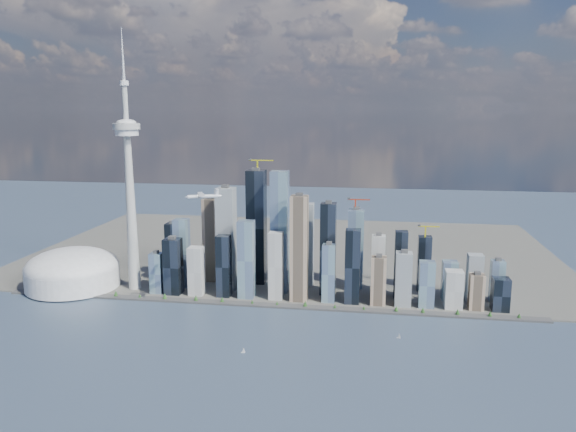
% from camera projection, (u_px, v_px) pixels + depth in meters
% --- Properties ---
extents(ground, '(4000.00, 4000.00, 0.00)m').
position_uv_depth(ground, '(232.00, 360.00, 888.52)').
color(ground, '#2E3F52').
rests_on(ground, ground).
extents(seawall, '(1100.00, 22.00, 4.00)m').
position_uv_depth(seawall, '(263.00, 305.00, 1130.72)').
color(seawall, '#383838').
rests_on(seawall, ground).
extents(land, '(1400.00, 900.00, 3.00)m').
position_uv_depth(land, '(295.00, 250.00, 1567.46)').
color(land, '#4C4C47').
rests_on(land, ground).
extents(shoreline_trees, '(960.53, 7.20, 8.80)m').
position_uv_depth(shoreline_trees, '(263.00, 302.00, 1129.44)').
color(shoreline_trees, '#3F2D1E').
rests_on(shoreline_trees, seawall).
extents(skyscraper_cluster, '(736.00, 142.00, 281.45)m').
position_uv_depth(skyscraper_cluster, '(299.00, 254.00, 1189.74)').
color(skyscraper_cluster, black).
rests_on(skyscraper_cluster, land).
extents(needle_tower, '(56.00, 56.00, 550.50)m').
position_uv_depth(needle_tower, '(129.00, 183.00, 1190.23)').
color(needle_tower, '#ACADA8').
rests_on(needle_tower, land).
extents(dome_stadium, '(200.00, 200.00, 86.00)m').
position_uv_depth(dome_stadium, '(72.00, 271.00, 1238.76)').
color(dome_stadium, silver).
rests_on(dome_stadium, land).
extents(airplane, '(63.93, 57.37, 16.37)m').
position_uv_depth(airplane, '(203.00, 196.00, 1018.19)').
color(airplane, white).
rests_on(airplane, ground).
extents(sailboat_west, '(7.32, 2.07, 10.19)m').
position_uv_depth(sailboat_west, '(243.00, 351.00, 913.60)').
color(sailboat_west, silver).
rests_on(sailboat_west, ground).
extents(sailboat_east, '(7.24, 4.10, 10.22)m').
position_uv_depth(sailboat_east, '(399.00, 336.00, 971.39)').
color(sailboat_east, silver).
rests_on(sailboat_east, ground).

